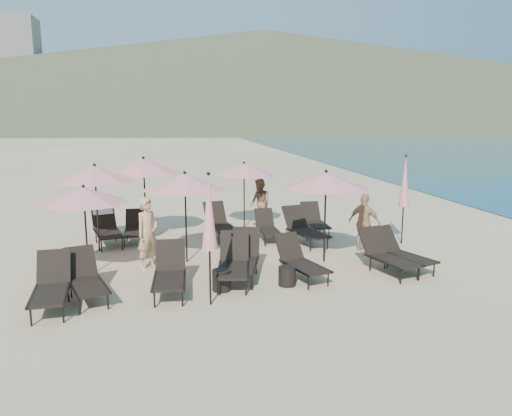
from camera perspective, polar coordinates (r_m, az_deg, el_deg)
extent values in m
plane|color=#D6BA8C|center=(11.28, 2.31, -8.76)|extent=(800.00, 800.00, 0.00)
cone|color=brown|center=(317.47, 1.08, 14.84)|extent=(690.00, 690.00, 55.00)
cone|color=brown|center=(391.16, 19.57, 11.76)|extent=(280.00, 280.00, 32.00)
cube|color=beige|center=(264.97, -25.89, 13.92)|extent=(22.00, 18.00, 48.00)
cube|color=beige|center=(323.57, -18.34, 12.74)|extent=(18.00, 16.00, 38.00)
cube|color=black|center=(10.37, -22.50, -9.20)|extent=(0.76, 1.31, 0.05)
cube|color=black|center=(11.08, -22.12, -6.24)|extent=(0.69, 0.53, 0.65)
cylinder|color=black|center=(9.99, -24.35, -11.25)|extent=(0.04, 0.04, 0.36)
cylinder|color=black|center=(10.99, -23.52, -9.21)|extent=(0.04, 0.04, 0.36)
cylinder|color=black|center=(9.91, -21.18, -11.18)|extent=(0.04, 0.04, 0.36)
cylinder|color=black|center=(10.92, -20.66, -9.12)|extent=(0.04, 0.04, 0.36)
cube|color=black|center=(10.46, -24.20, -9.09)|extent=(0.17, 1.41, 0.04)
cube|color=black|center=(10.38, -20.73, -8.99)|extent=(0.17, 1.41, 0.04)
cube|color=black|center=(10.64, -18.60, -8.51)|extent=(0.97, 1.35, 0.05)
cube|color=black|center=(11.32, -19.42, -5.84)|extent=(0.74, 0.63, 0.62)
cylinder|color=black|center=(10.20, -19.50, -10.50)|extent=(0.04, 0.04, 0.34)
cylinder|color=black|center=(11.17, -20.37, -8.70)|extent=(0.04, 0.04, 0.34)
cylinder|color=black|center=(10.28, -16.57, -10.15)|extent=(0.04, 0.04, 0.34)
cylinder|color=black|center=(11.24, -17.70, -8.41)|extent=(0.04, 0.04, 0.34)
cube|color=black|center=(10.65, -20.27, -8.55)|extent=(0.46, 1.31, 0.04)
cube|color=black|center=(10.74, -17.05, -8.19)|extent=(0.46, 1.31, 0.04)
cube|color=black|center=(11.38, -1.65, -6.57)|extent=(0.99, 1.43, 0.05)
cube|color=black|center=(12.13, -1.19, -3.91)|extent=(0.78, 0.65, 0.67)
cylinder|color=black|center=(10.96, -3.45, -8.33)|extent=(0.04, 0.04, 0.37)
cylinder|color=black|center=(12.01, -2.68, -6.62)|extent=(0.04, 0.04, 0.37)
cylinder|color=black|center=(10.90, -0.48, -8.43)|extent=(0.04, 0.04, 0.37)
cylinder|color=black|center=(11.95, 0.02, -6.69)|extent=(0.04, 0.04, 0.37)
cube|color=black|center=(11.46, -3.24, -6.39)|extent=(0.43, 1.43, 0.04)
cube|color=black|center=(11.39, 0.02, -6.48)|extent=(0.43, 1.43, 0.04)
cube|color=black|center=(11.04, -2.61, -7.12)|extent=(0.88, 1.39, 0.05)
cube|color=black|center=(11.79, -2.48, -4.35)|extent=(0.74, 0.60, 0.67)
cylinder|color=black|center=(10.60, -4.24, -9.00)|extent=(0.04, 0.04, 0.37)
cylinder|color=black|center=(11.66, -3.90, -7.17)|extent=(0.04, 0.04, 0.37)
cylinder|color=black|center=(10.58, -1.16, -9.01)|extent=(0.04, 0.04, 0.37)
cylinder|color=black|center=(11.64, -1.11, -7.17)|extent=(0.04, 0.04, 0.37)
cube|color=black|center=(11.11, -4.29, -6.97)|extent=(0.29, 1.45, 0.04)
cube|color=black|center=(11.08, -0.91, -6.98)|extent=(0.29, 1.45, 0.04)
cube|color=black|center=(11.41, 5.78, -6.74)|extent=(0.92, 1.31, 0.05)
cube|color=black|center=(11.99, 3.78, -4.41)|extent=(0.71, 0.60, 0.61)
cylinder|color=black|center=(10.94, 6.00, -8.50)|extent=(0.04, 0.04, 0.34)
cylinder|color=black|center=(11.77, 3.33, -7.08)|extent=(0.04, 0.04, 0.34)
cylinder|color=black|center=(11.21, 8.24, -8.07)|extent=(0.04, 0.04, 0.34)
cylinder|color=black|center=(12.02, 5.47, -6.73)|extent=(0.04, 0.04, 0.34)
cube|color=black|center=(11.30, 4.36, -6.84)|extent=(0.41, 1.29, 0.04)
cube|color=black|center=(11.60, 6.90, -6.42)|extent=(0.41, 1.29, 0.04)
cube|color=black|center=(12.20, 15.59, -5.86)|extent=(0.95, 1.37, 0.05)
cube|color=black|center=(12.73, 13.18, -3.65)|extent=(0.74, 0.62, 0.64)
cylinder|color=black|center=(11.72, 16.23, -7.53)|extent=(0.04, 0.04, 0.35)
cylinder|color=black|center=(12.48, 12.95, -6.26)|extent=(0.04, 0.04, 0.35)
cylinder|color=black|center=(12.07, 18.14, -7.10)|extent=(0.04, 0.04, 0.35)
cylinder|color=black|center=(12.82, 14.83, -5.90)|extent=(0.04, 0.04, 0.35)
cube|color=black|center=(12.04, 14.31, -5.97)|extent=(0.42, 1.35, 0.04)
cube|color=black|center=(12.44, 16.51, -5.55)|extent=(0.42, 1.35, 0.04)
cube|color=black|center=(14.97, -16.50, -2.81)|extent=(0.98, 1.43, 0.05)
cube|color=black|center=(15.75, -17.03, -0.99)|extent=(0.78, 0.65, 0.67)
cylinder|color=black|center=(14.45, -17.25, -4.13)|extent=(0.04, 0.04, 0.37)
cylinder|color=black|center=(15.53, -17.81, -3.15)|extent=(0.04, 0.04, 0.37)
cylinder|color=black|center=(14.53, -15.03, -3.93)|extent=(0.04, 0.04, 0.37)
cylinder|color=black|center=(15.61, -15.74, -2.97)|extent=(0.04, 0.04, 0.37)
cube|color=black|center=(14.98, -17.77, -2.83)|extent=(0.41, 1.44, 0.04)
cube|color=black|center=(15.06, -15.30, -2.62)|extent=(0.41, 1.44, 0.04)
cube|color=white|center=(15.86, -17.16, 0.03)|extent=(0.65, 0.44, 0.41)
cube|color=black|center=(15.16, -13.78, -2.74)|extent=(0.58, 1.11, 0.05)
cube|color=black|center=(15.83, -13.65, -1.17)|extent=(0.57, 0.42, 0.57)
cylinder|color=black|center=(14.77, -14.80, -3.80)|extent=(0.03, 0.03, 0.31)
cylinder|color=black|center=(15.69, -14.51, -2.95)|extent=(0.03, 0.03, 0.31)
cylinder|color=black|center=(14.74, -12.94, -3.75)|extent=(0.03, 0.03, 0.31)
cylinder|color=black|center=(15.66, -12.77, -2.90)|extent=(0.03, 0.03, 0.31)
cube|color=black|center=(15.22, -14.81, -2.70)|extent=(0.05, 1.24, 0.04)
cube|color=black|center=(15.18, -12.73, -2.64)|extent=(0.05, 1.24, 0.04)
cube|color=black|center=(15.14, -3.82, -2.27)|extent=(0.88, 1.39, 0.05)
cube|color=black|center=(15.88, -4.74, -0.50)|extent=(0.74, 0.60, 0.66)
cylinder|color=black|center=(14.60, -4.25, -3.53)|extent=(0.04, 0.04, 0.37)
cylinder|color=black|center=(15.64, -5.40, -2.60)|extent=(0.04, 0.04, 0.37)
cylinder|color=black|center=(14.76, -2.17, -3.35)|extent=(0.04, 0.04, 0.37)
cylinder|color=black|center=(15.79, -3.44, -2.44)|extent=(0.04, 0.04, 0.37)
cube|color=black|center=(15.10, -5.05, -2.28)|extent=(0.30, 1.43, 0.04)
cube|color=black|center=(15.28, -2.72, -2.09)|extent=(0.30, 1.43, 0.04)
cube|color=black|center=(14.86, 1.54, -2.72)|extent=(0.58, 1.10, 0.05)
cube|color=black|center=(15.50, 0.94, -1.14)|extent=(0.57, 0.42, 0.56)
cylinder|color=black|center=(14.41, 1.02, -3.80)|extent=(0.03, 0.03, 0.31)
cylinder|color=black|center=(15.31, 0.27, -2.95)|extent=(0.03, 0.03, 0.31)
cylinder|color=black|center=(14.52, 2.85, -3.71)|extent=(0.03, 0.03, 0.31)
cylinder|color=black|center=(15.41, 2.00, -2.87)|extent=(0.03, 0.03, 0.31)
cube|color=black|center=(14.84, 0.47, -2.69)|extent=(0.06, 1.23, 0.04)
cube|color=black|center=(14.96, 2.52, -2.60)|extent=(0.06, 1.23, 0.04)
cube|color=black|center=(14.47, 6.10, -2.90)|extent=(0.97, 1.42, 0.05)
cube|color=black|center=(15.14, 4.44, -1.04)|extent=(0.77, 0.64, 0.67)
cylinder|color=black|center=(13.93, 6.22, -4.26)|extent=(0.04, 0.04, 0.37)
cylinder|color=black|center=(14.86, 4.02, -3.27)|extent=(0.04, 0.04, 0.37)
cylinder|color=black|center=(14.22, 8.17, -4.00)|extent=(0.04, 0.04, 0.37)
cylinder|color=black|center=(15.13, 5.89, -3.05)|extent=(0.04, 0.04, 0.37)
cube|color=black|center=(14.35, 4.87, -2.94)|extent=(0.40, 1.42, 0.04)
cube|color=black|center=(14.68, 7.08, -2.68)|extent=(0.40, 1.42, 0.04)
cube|color=black|center=(15.77, 6.95, -1.93)|extent=(0.64, 1.19, 0.05)
cube|color=black|center=(16.46, 6.24, -0.36)|extent=(0.62, 0.46, 0.60)
cylinder|color=black|center=(15.28, 6.52, -2.99)|extent=(0.04, 0.04, 0.33)
cylinder|color=black|center=(16.23, 5.58, -2.18)|extent=(0.04, 0.04, 0.33)
cylinder|color=black|center=(15.42, 8.34, -2.91)|extent=(0.04, 0.04, 0.33)
cylinder|color=black|center=(16.36, 7.31, -2.11)|extent=(0.04, 0.04, 0.33)
cube|color=black|center=(15.74, 5.88, -1.89)|extent=(0.07, 1.32, 0.04)
cube|color=black|center=(15.89, 7.92, -1.82)|extent=(0.07, 1.32, 0.04)
cube|color=black|center=(10.55, -9.88, -8.20)|extent=(0.71, 1.29, 0.05)
cube|color=black|center=(11.26, -9.75, -5.34)|extent=(0.67, 0.51, 0.65)
cylinder|color=black|center=(10.14, -11.54, -10.18)|extent=(0.04, 0.04, 0.36)
cylinder|color=black|center=(11.15, -11.14, -8.23)|extent=(0.04, 0.04, 0.36)
cylinder|color=black|center=(10.11, -8.41, -10.13)|extent=(0.04, 0.04, 0.36)
cylinder|color=black|center=(11.12, -8.32, -8.18)|extent=(0.04, 0.04, 0.36)
cube|color=black|center=(10.61, -11.58, -8.08)|extent=(0.12, 1.41, 0.04)
cube|color=black|center=(10.58, -8.16, -8.02)|extent=(0.12, 1.41, 0.04)
cube|color=black|center=(12.55, 17.17, -5.52)|extent=(1.01, 1.36, 0.05)
cube|color=black|center=(13.02, 14.59, -3.45)|extent=(0.75, 0.65, 0.63)
cylinder|color=black|center=(12.08, 18.03, -7.09)|extent=(0.04, 0.04, 0.35)
cylinder|color=black|center=(12.77, 14.53, -5.96)|extent=(0.04, 0.04, 0.35)
cylinder|color=black|center=(12.47, 19.67, -6.65)|extent=(0.04, 0.04, 0.35)
cylinder|color=black|center=(13.13, 16.18, -5.58)|extent=(0.04, 0.04, 0.35)
cube|color=black|center=(12.36, 16.03, -5.65)|extent=(0.50, 1.31, 0.04)
cube|color=black|center=(12.80, 17.93, -5.21)|extent=(0.50, 1.31, 0.04)
cylinder|color=black|center=(12.21, -18.83, -2.88)|extent=(0.04, 0.04, 2.02)
cone|color=#DD7D83|center=(12.04, -19.08, 1.37)|extent=(2.02, 2.02, 0.37)
sphere|color=black|center=(12.01, -19.14, 2.37)|extent=(0.08, 0.08, 0.08)
cylinder|color=black|center=(12.81, -8.01, -1.40)|extent=(0.05, 0.05, 2.19)
cone|color=#DD7D83|center=(12.64, -8.13, 3.00)|extent=(2.19, 2.19, 0.40)
sphere|color=black|center=(12.62, -8.15, 4.04)|extent=(0.08, 0.08, 0.08)
cylinder|color=black|center=(12.84, 7.88, -1.32)|extent=(0.05, 0.05, 2.22)
cone|color=#DD7D83|center=(12.67, 8.00, 3.14)|extent=(2.22, 2.22, 0.40)
sphere|color=black|center=(12.64, 8.02, 4.18)|extent=(0.08, 0.08, 0.08)
cylinder|color=black|center=(15.45, -12.56, 0.78)|extent=(0.05, 0.05, 2.35)
cone|color=#DD7D83|center=(15.32, -12.72, 4.70)|extent=(2.35, 2.35, 0.42)
sphere|color=black|center=(15.29, -12.76, 5.62)|extent=(0.09, 0.09, 0.09)
cylinder|color=black|center=(16.63, -1.37, 1.24)|extent=(0.04, 0.04, 2.08)
cone|color=#DD7D83|center=(16.50, -1.38, 4.46)|extent=(2.08, 2.08, 0.38)
sphere|color=black|center=(16.48, -1.38, 5.21)|extent=(0.08, 0.08, 0.08)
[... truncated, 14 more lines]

